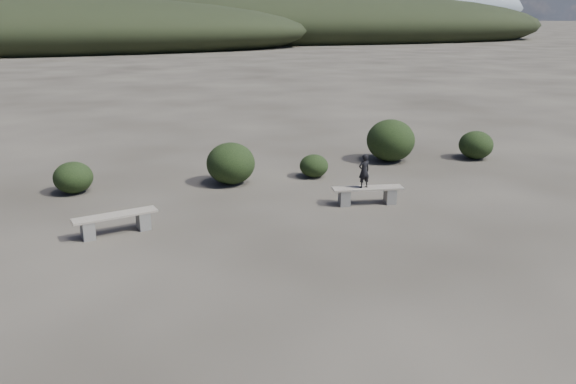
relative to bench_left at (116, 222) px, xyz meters
name	(u,v)px	position (x,y,z in m)	size (l,w,h in m)	color
ground	(359,299)	(4.29, -4.84, -0.31)	(1200.00, 1200.00, 0.00)	#2C2822
bench_left	(116,222)	(0.00, 0.00, 0.00)	(2.05, 0.86, 0.50)	slate
bench_right	(367,194)	(6.82, 0.26, 0.00)	(2.04, 0.74, 0.50)	slate
seated_person	(364,171)	(6.70, 0.28, 0.67)	(0.35, 0.23, 0.96)	black
shrub_a	(73,178)	(-1.16, 3.87, 0.17)	(1.16, 1.16, 0.95)	black
shrub_b	(231,163)	(3.56, 3.44, 0.35)	(1.54, 1.54, 1.32)	black
shrub_c	(314,166)	(6.33, 3.37, 0.07)	(0.95, 0.95, 0.76)	black
shrub_d	(391,140)	(9.75, 4.60, 0.46)	(1.75, 1.75, 1.53)	black
shrub_e	(476,145)	(12.95, 3.97, 0.22)	(1.25, 1.25, 1.04)	black
mountain_ridges	(99,6)	(-3.19, 334.22, 10.53)	(500.00, 400.00, 56.00)	black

